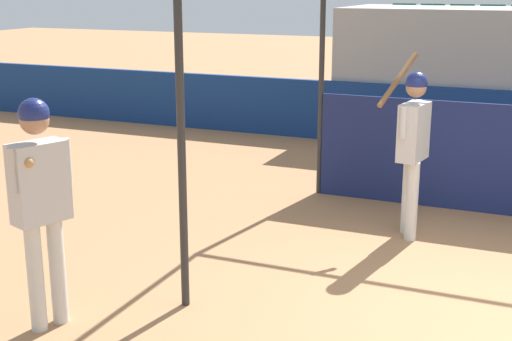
{
  "coord_description": "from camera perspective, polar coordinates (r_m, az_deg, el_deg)",
  "views": [
    {
      "loc": [
        0.17,
        -5.65,
        2.74
      ],
      "look_at": [
        -2.34,
        0.25,
        1.04
      ],
      "focal_mm": 50.0,
      "sensor_mm": 36.0,
      "label": 1
    }
  ],
  "objects": [
    {
      "name": "player_waiting",
      "position": [
        5.81,
        -16.97,
        -1.57
      ],
      "size": [
        0.52,
        0.79,
        2.14
      ],
      "rotation": [
        0.0,
        0.0,
        -1.93
      ],
      "color": "silver",
      "rests_on": "ground"
    },
    {
      "name": "batting_cage",
      "position": [
        8.34,
        17.77,
        3.28
      ],
      "size": [
        4.27,
        3.79,
        2.74
      ],
      "color": "#282828",
      "rests_on": "ground"
    },
    {
      "name": "player_batter",
      "position": [
        7.84,
        12.43,
        2.56
      ],
      "size": [
        0.55,
        0.94,
        1.97
      ],
      "rotation": [
        0.0,
        0.0,
        1.42
      ],
      "color": "silver",
      "rests_on": "ground"
    },
    {
      "name": "ground_plane",
      "position": [
        6.28,
        19.58,
        -11.92
      ],
      "size": [
        60.0,
        60.0,
        0.0
      ],
      "primitive_type": "plane",
      "color": "#A8754C"
    }
  ]
}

